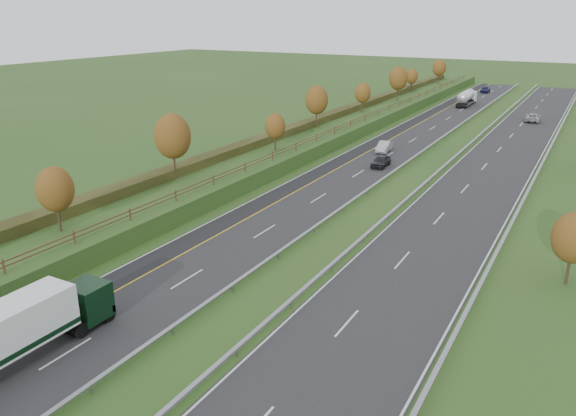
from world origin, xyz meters
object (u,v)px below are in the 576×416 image
Objects in this scene: car_silver_mid at (384,147)px; car_oncoming at (533,117)px; car_small_far at (485,90)px; car_dark_near at (381,161)px; road_tanker at (467,97)px.

car_silver_mid is 0.82× the size of car_oncoming.
car_small_far is at bearing 84.83° from car_silver_mid.
car_silver_mid reaches higher than car_small_far.
car_silver_mid is at bearing 62.59° from car_oncoming.
car_small_far is 43.30m from car_oncoming.
car_dark_near is 87.55m from car_small_far.
road_tanker is 62.14m from car_dark_near.
road_tanker reaches higher than car_oncoming.
car_oncoming reaches higher than car_small_far.
car_oncoming is at bearing 71.49° from car_dark_near.
car_silver_mid reaches higher than car_dark_near.
car_oncoming is (14.12, 47.55, 0.03)m from car_dark_near.
car_small_far is (-2.54, 87.52, -0.03)m from car_dark_near.
car_dark_near is 0.89× the size of car_small_far.
car_oncoming is (16.81, 38.80, 0.02)m from car_silver_mid.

